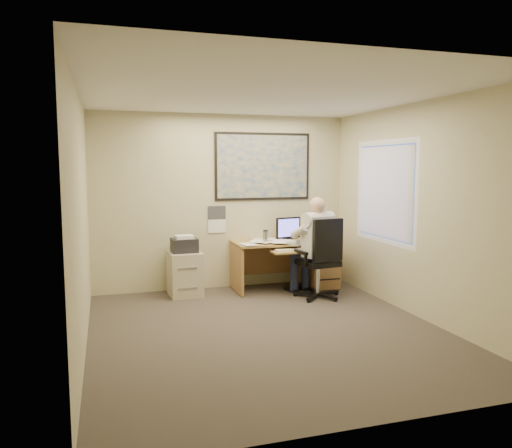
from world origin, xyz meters
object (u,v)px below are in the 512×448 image
object	(u,v)px
filing_cabinet	(185,269)
person	(317,247)
office_chair	(319,275)
desk	(304,259)

from	to	relation	value
filing_cabinet	person	bearing A→B (deg)	-22.53
office_chair	filing_cabinet	bearing A→B (deg)	149.38
desk	person	size ratio (longest dim) A/B	1.09
desk	person	distance (m)	0.70
desk	office_chair	xyz separation A→B (m)	(-0.06, -0.72, -0.10)
filing_cabinet	desk	bearing A→B (deg)	-3.36
filing_cabinet	person	size ratio (longest dim) A/B	0.61
desk	office_chair	distance (m)	0.73
desk	filing_cabinet	world-z (taller)	desk
desk	person	xyz separation A→B (m)	(-0.06, -0.64, 0.29)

